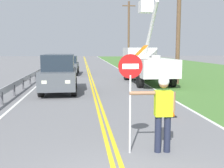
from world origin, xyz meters
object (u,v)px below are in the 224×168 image
utility_pole_mid (129,32)px  traffic_cone_lead (170,107)px  utility_bucket_truck (146,63)px  flagger_worker (163,109)px  oncoming_suv_nearest (59,73)px  oncoming_sedan_second (68,65)px  stop_sign_paddle (130,81)px  utility_pole_near (179,22)px

utility_pole_mid → traffic_cone_lead: size_ratio=12.52×
utility_bucket_truck → traffic_cone_lead: utility_bucket_truck is taller
flagger_worker → oncoming_suv_nearest: bearing=108.2°
flagger_worker → utility_bucket_truck: 13.61m
oncoming_sedan_second → utility_pole_mid: utility_pole_mid is taller
stop_sign_paddle → flagger_worker: bearing=-2.5°
stop_sign_paddle → traffic_cone_lead: size_ratio=3.33×
stop_sign_paddle → utility_pole_mid: 33.69m
flagger_worker → stop_sign_paddle: (-0.77, 0.03, 0.66)m
oncoming_suv_nearest → oncoming_sedan_second: 10.52m
utility_pole_near → utility_pole_mid: bearing=89.7°
flagger_worker → utility_bucket_truck: size_ratio=0.27×
utility_bucket_truck → oncoming_sedan_second: (-5.77, 6.67, -0.59)m
oncoming_suv_nearest → utility_pole_mid: (7.82, 23.65, 3.51)m
oncoming_sedan_second → flagger_worker: bearing=-81.1°
utility_bucket_truck → oncoming_suv_nearest: 6.93m
stop_sign_paddle → oncoming_suv_nearest: size_ratio=0.50×
utility_bucket_truck → oncoming_suv_nearest: bearing=-146.3°
utility_bucket_truck → oncoming_sedan_second: 8.84m
oncoming_suv_nearest → utility_pole_mid: utility_pole_mid is taller
utility_bucket_truck → traffic_cone_lead: 10.09m
oncoming_sedan_second → traffic_cone_lead: size_ratio=5.95×
utility_pole_near → stop_sign_paddle: bearing=-113.5°
utility_pole_near → utility_bucket_truck: bearing=153.8°
flagger_worker → utility_pole_near: utility_pole_near is taller
oncoming_suv_nearest → stop_sign_paddle: bearing=-76.1°
traffic_cone_lead → utility_pole_mid: bearing=83.5°
oncoming_sedan_second → traffic_cone_lead: 17.20m
flagger_worker → traffic_cone_lead: (1.28, 3.40, -0.71)m
oncoming_suv_nearest → utility_pole_near: 8.80m
oncoming_suv_nearest → oncoming_sedan_second: (-0.02, 10.51, -0.23)m
stop_sign_paddle → utility_pole_mid: utility_pole_mid is taller
traffic_cone_lead → oncoming_sedan_second: bearing=104.9°
flagger_worker → oncoming_suv_nearest: size_ratio=0.39×
flagger_worker → utility_bucket_truck: (2.64, 13.34, 0.38)m
stop_sign_paddle → utility_bucket_truck: size_ratio=0.34×
utility_pole_mid → traffic_cone_lead: 30.24m
utility_bucket_truck → oncoming_sedan_second: utility_bucket_truck is taller
oncoming_sedan_second → utility_pole_mid: size_ratio=0.47×
stop_sign_paddle → utility_pole_mid: (5.47, 33.12, 2.86)m
stop_sign_paddle → oncoming_sedan_second: stop_sign_paddle is taller
utility_pole_near → oncoming_suv_nearest: bearing=-159.6°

